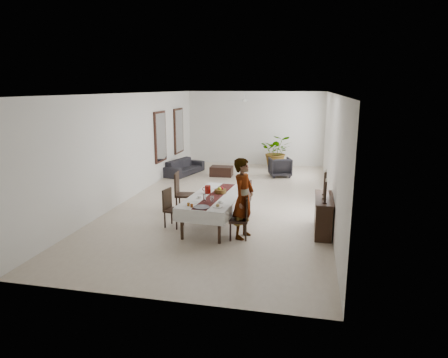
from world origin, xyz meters
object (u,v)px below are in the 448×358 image
red_pitcher (208,189)px  sideboard_body (323,215)px  sofa (184,167)px  dining_table_top (216,197)px  woman (243,198)px

red_pitcher → sideboard_body: 2.88m
sofa → sideboard_body: bearing=-122.4°
red_pitcher → sideboard_body: (2.84, -0.14, -0.45)m
sofa → dining_table_top: bearing=-140.5°
dining_table_top → woman: 1.07m
red_pitcher → dining_table_top: bearing=-34.9°
sideboard_body → dining_table_top: bearing=-179.4°
dining_table_top → sofa: 6.19m
dining_table_top → woman: bearing=-36.0°
woman → sideboard_body: woman is taller
woman → sideboard_body: (1.80, 0.70, -0.51)m
dining_table_top → woman: size_ratio=1.30×
red_pitcher → sofa: size_ratio=0.10×
red_pitcher → woman: size_ratio=0.11×
dining_table_top → red_pitcher: size_ratio=12.00×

